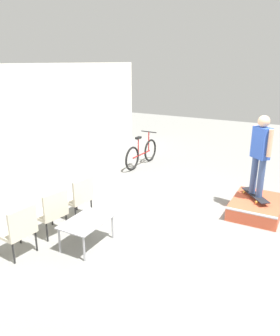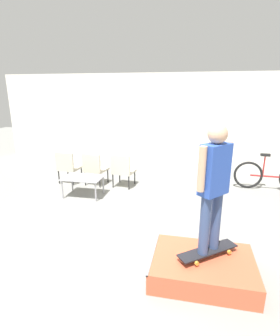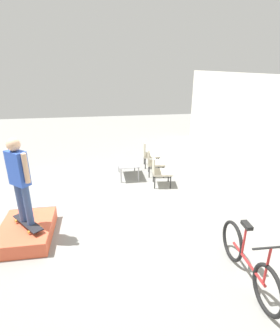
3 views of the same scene
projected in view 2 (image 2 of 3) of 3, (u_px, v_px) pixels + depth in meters
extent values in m
plane|color=gray|center=(133.00, 233.00, 4.63)|extent=(24.00, 24.00, 0.00)
cube|color=white|center=(167.00, 119.00, 8.87)|extent=(12.00, 0.06, 3.00)
cube|color=#DB5638|center=(202.00, 268.00, 3.51)|extent=(1.35, 0.97, 0.29)
cylinder|color=#B7B7BC|center=(153.00, 252.00, 3.60)|extent=(0.05, 0.97, 0.05)
cube|color=black|center=(208.00, 250.00, 3.49)|extent=(0.81, 0.70, 0.02)
cylinder|color=gold|center=(217.00, 243.00, 3.71)|extent=(0.06, 0.06, 0.05)
cylinder|color=gold|center=(229.00, 252.00, 3.52)|extent=(0.06, 0.06, 0.05)
cylinder|color=gold|center=(186.00, 254.00, 3.48)|extent=(0.06, 0.06, 0.05)
cylinder|color=gold|center=(197.00, 263.00, 3.29)|extent=(0.06, 0.06, 0.05)
cylinder|color=#384C7A|center=(205.00, 225.00, 3.31)|extent=(0.13, 0.13, 0.80)
cylinder|color=#384C7A|center=(216.00, 220.00, 3.44)|extent=(0.13, 0.13, 0.80)
cube|color=#2D51B7|center=(215.00, 170.00, 3.17)|extent=(0.40, 0.42, 0.63)
cylinder|color=#D8A884|center=(202.00, 169.00, 3.02)|extent=(0.09, 0.09, 0.54)
cylinder|color=#D8A884|center=(227.00, 163.00, 3.30)|extent=(0.09, 0.09, 0.54)
sphere|color=#D8A884|center=(218.00, 134.00, 3.05)|extent=(0.23, 0.23, 0.23)
cube|color=#9E9EA3|center=(83.00, 178.00, 6.16)|extent=(0.92, 0.61, 0.02)
cylinder|color=#9E9EA3|center=(62.00, 189.00, 6.06)|extent=(0.04, 0.04, 0.45)
cylinder|color=#9E9EA3|center=(96.00, 192.00, 5.90)|extent=(0.04, 0.04, 0.45)
cylinder|color=#9E9EA3|center=(72.00, 182.00, 6.55)|extent=(0.04, 0.04, 0.45)
cylinder|color=#9E9EA3|center=(103.00, 185.00, 6.38)|extent=(0.04, 0.04, 0.45)
cylinder|color=black|center=(82.00, 174.00, 7.35)|extent=(0.03, 0.03, 0.37)
cylinder|color=black|center=(68.00, 172.00, 7.47)|extent=(0.03, 0.03, 0.37)
cylinder|color=black|center=(73.00, 179.00, 6.94)|extent=(0.03, 0.03, 0.37)
cylinder|color=black|center=(59.00, 177.00, 7.07)|extent=(0.03, 0.03, 0.37)
cube|color=beige|center=(70.00, 168.00, 7.15)|extent=(0.56, 0.56, 0.05)
cube|color=beige|center=(64.00, 161.00, 6.86)|extent=(0.52, 0.09, 0.45)
cylinder|color=black|center=(108.00, 176.00, 7.17)|extent=(0.03, 0.03, 0.37)
cylinder|color=black|center=(94.00, 174.00, 7.33)|extent=(0.03, 0.03, 0.37)
cylinder|color=black|center=(100.00, 181.00, 6.78)|extent=(0.03, 0.03, 0.37)
cylinder|color=black|center=(85.00, 179.00, 6.93)|extent=(0.03, 0.03, 0.37)
cube|color=beige|center=(96.00, 170.00, 6.99)|extent=(0.60, 0.60, 0.05)
cube|color=beige|center=(91.00, 163.00, 6.71)|extent=(0.52, 0.12, 0.45)
cylinder|color=black|center=(135.00, 177.00, 7.03)|extent=(0.03, 0.03, 0.37)
cylinder|color=black|center=(120.00, 176.00, 7.17)|extent=(0.03, 0.03, 0.37)
cylinder|color=black|center=(129.00, 183.00, 6.63)|extent=(0.03, 0.03, 0.37)
cylinder|color=black|center=(113.00, 181.00, 6.77)|extent=(0.03, 0.03, 0.37)
cube|color=beige|center=(124.00, 172.00, 6.84)|extent=(0.58, 0.58, 0.05)
cube|color=beige|center=(120.00, 165.00, 6.55)|extent=(0.52, 0.10, 0.45)
torus|color=black|center=(248.00, 175.00, 6.70)|extent=(0.71, 0.09, 0.71)
cylinder|color=#AD2323|center=(271.00, 177.00, 6.57)|extent=(0.97, 0.08, 0.04)
cylinder|color=#AD2323|center=(264.00, 166.00, 6.54)|extent=(0.04, 0.04, 0.52)
cube|color=black|center=(265.00, 155.00, 6.46)|extent=(0.22, 0.11, 0.06)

